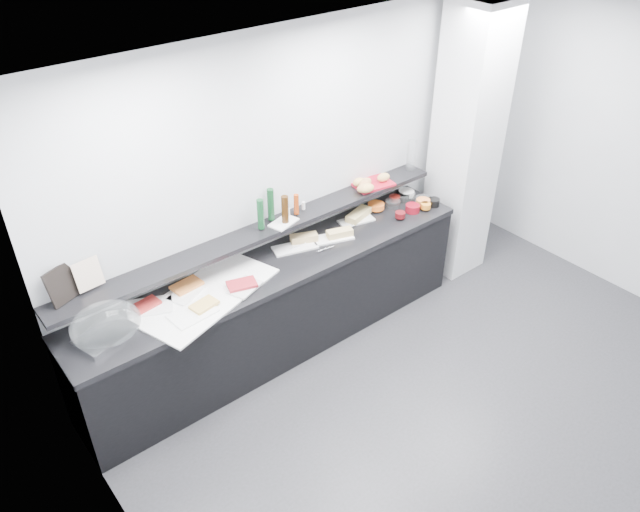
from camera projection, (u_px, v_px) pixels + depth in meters
ground at (481, 423)px, 4.87m from camera, size 5.00×5.00×0.00m
back_wall at (321, 177)px, 5.40m from camera, size 5.00×0.02×2.70m
ceiling at (553, 83)px, 3.35m from camera, size 5.00×5.00×0.00m
column at (466, 145)px, 5.95m from camera, size 0.50×0.50×2.70m
buffet_cabinet at (279, 309)px, 5.37m from camera, size 3.60×0.60×0.85m
counter_top at (277, 266)px, 5.11m from camera, size 3.62×0.62×0.05m
wall_shelf at (264, 231)px, 5.08m from camera, size 3.60×0.25×0.04m
cloche_base at (106, 336)px, 4.33m from camera, size 0.45×0.36×0.04m
cloche_dome at (106, 325)px, 4.27m from camera, size 0.54×0.41×0.34m
linen_runner at (207, 295)px, 4.74m from camera, size 1.24×0.85×0.01m
platter_meat_a at (150, 306)px, 4.60m from camera, size 0.38×0.33×0.01m
food_meat_a at (146, 305)px, 4.59m from camera, size 0.22×0.15×0.02m
platter_salmon at (186, 293)px, 4.73m from camera, size 0.31×0.27×0.01m
food_salmon at (187, 285)px, 4.78m from camera, size 0.25×0.17×0.02m
platter_cheese at (193, 313)px, 4.53m from camera, size 0.35×0.25×0.01m
food_cheese at (204, 305)px, 4.59m from camera, size 0.22×0.16×0.02m
platter_meat_b at (245, 287)px, 4.79m from camera, size 0.30×0.25×0.01m
food_meat_b at (242, 284)px, 4.80m from camera, size 0.26×0.20×0.02m
sandwich_plate_left at (295, 247)px, 5.28m from camera, size 0.41×0.26×0.01m
sandwich_food_left at (304, 238)px, 5.34m from camera, size 0.25×0.17×0.06m
tongs_left at (298, 246)px, 5.28m from camera, size 0.16×0.01×0.01m
sandwich_plate_mid at (333, 238)px, 5.41m from camera, size 0.39×0.26×0.01m
sandwich_food_mid at (340, 233)px, 5.40m from camera, size 0.24×0.15×0.06m
tongs_mid at (326, 249)px, 5.25m from camera, size 0.16×0.03×0.01m
sandwich_plate_right at (356, 220)px, 5.65m from camera, size 0.35×0.21×0.01m
sandwich_food_right at (359, 215)px, 5.67m from camera, size 0.30×0.18×0.06m
tongs_right at (348, 228)px, 5.52m from camera, size 0.16×0.02×0.01m
bowl_glass_fruit at (393, 204)px, 5.85m from camera, size 0.18×0.18×0.07m
fill_glass_fruit at (376, 206)px, 5.80m from camera, size 0.17×0.17×0.05m
bowl_black_jam at (401, 196)px, 5.98m from camera, size 0.19×0.19×0.07m
fill_black_jam at (395, 199)px, 5.91m from camera, size 0.11×0.11×0.05m
bowl_glass_cream at (405, 196)px, 5.97m from camera, size 0.24×0.24×0.07m
fill_glass_cream at (406, 193)px, 6.00m from camera, size 0.15×0.15×0.05m
bowl_red_jam at (412, 208)px, 5.78m from camera, size 0.17×0.17×0.07m
fill_red_jam at (400, 215)px, 5.66m from camera, size 0.11×0.11×0.05m
bowl_glass_salmon at (424, 201)px, 5.89m from camera, size 0.18×0.18×0.07m
fill_glass_salmon at (423, 202)px, 5.86m from camera, size 0.16×0.16×0.05m
bowl_black_fruit at (434, 202)px, 5.88m from camera, size 0.13×0.13×0.07m
fill_black_fruit at (426, 206)px, 5.80m from camera, size 0.11×0.11×0.05m
framed_print at (63, 284)px, 4.23m from camera, size 0.26×0.16×0.26m
print_art at (88, 274)px, 4.32m from camera, size 0.20×0.07×0.22m
condiment_tray at (283, 223)px, 5.14m from camera, size 0.28×0.21×0.01m
bottle_green_a at (261, 214)px, 4.99m from camera, size 0.07×0.07×0.26m
bottle_brown at (285, 209)px, 5.07m from camera, size 0.06×0.06×0.24m
bottle_green_b at (271, 204)px, 5.10m from camera, size 0.07×0.07×0.28m
bottle_hot at (296, 204)px, 5.20m from camera, size 0.05×0.05×0.18m
shaker_salt at (288, 212)px, 5.20m from camera, size 0.03×0.03×0.07m
shaker_pepper at (303, 206)px, 5.29m from camera, size 0.04×0.04×0.07m
bread_tray at (373, 184)px, 5.70m from camera, size 0.39×0.30×0.02m
bread_roll_nw at (359, 182)px, 5.62m from camera, size 0.14×0.11×0.08m
bread_roll_sw at (364, 188)px, 5.53m from camera, size 0.16×0.11×0.08m
bread_roll_s at (367, 188)px, 5.52m from camera, size 0.16×0.12×0.08m
bread_roll_se at (383, 177)px, 5.70m from camera, size 0.14×0.10×0.08m
bread_roll_midw at (366, 182)px, 5.61m from camera, size 0.13×0.09×0.08m
bread_roll_mide at (365, 183)px, 5.60m from camera, size 0.14×0.09×0.08m
carafe at (411, 155)px, 5.88m from camera, size 0.10×0.10×0.30m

